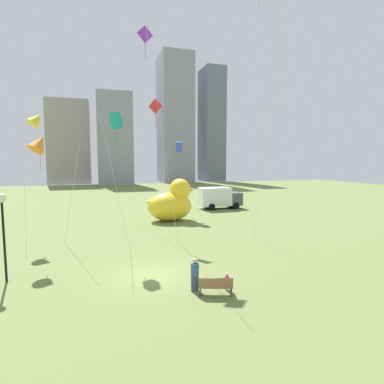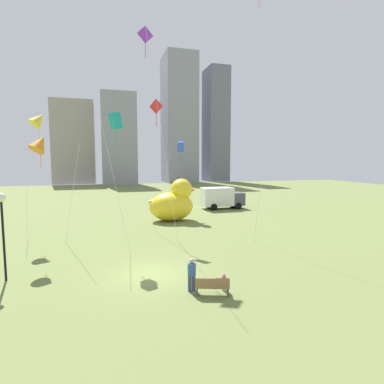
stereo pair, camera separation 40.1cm
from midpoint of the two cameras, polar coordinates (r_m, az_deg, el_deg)
The scene contains 15 objects.
ground_plane at distance 18.11m, azimuth -8.16°, elevation -14.89°, with size 140.00×140.00×0.00m, color olive.
park_bench at distance 15.26m, azimuth 3.64°, elevation -16.99°, with size 1.68×0.93×0.90m.
person_adult at distance 15.55m, azimuth -0.23°, elevation -14.79°, with size 0.41×0.41×1.65m.
person_child at distance 15.87m, azimuth 5.74°, elevation -16.04°, with size 0.22×0.22×0.88m.
giant_inflatable_duck at distance 32.82m, azimuth -4.16°, elevation -2.03°, with size 5.42×3.48×4.49m.
lamppost at distance 18.83m, azimuth -32.22°, elevation -3.52°, with size 0.47×0.47×4.72m.
box_truck at distance 41.13m, azimuth 4.78°, elevation -1.11°, with size 5.62×2.40×2.85m.
city_skyline at distance 92.79m, azimuth -8.60°, elevation 11.33°, with size 50.64×18.39×37.20m.
kite_red at distance 27.02m, azimuth -7.24°, elevation 14.51°, with size 1.06×0.81×11.60m.
kite_purple at distance 25.63m, azimuth -8.85°, elevation 25.08°, with size 2.97×2.52×16.43m.
kite_teal at distance 22.35m, azimuth -14.47°, elevation 12.57°, with size 1.73×1.45×9.74m.
kite_blue at distance 35.05m, azimuth -2.79°, elevation 8.28°, with size 3.33×3.38×8.55m.
kite_yellow at distance 28.77m, azimuth -27.21°, elevation 11.91°, with size 2.23×2.29×10.55m.
kite_orange at distance 23.09m, azimuth -26.88°, elevation 8.06°, with size 3.51×3.61×8.32m.
kite_pink at distance 25.02m, azimuth 12.15°, elevation 31.29°, with size 2.16×2.65×19.04m.
Camera 1 is at (-2.76, -16.69, 6.39)m, focal length 28.77 mm.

